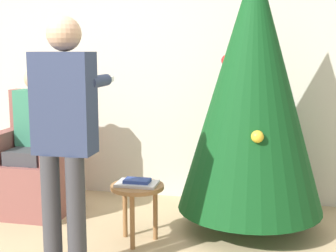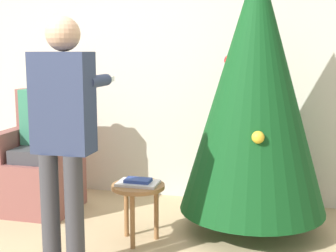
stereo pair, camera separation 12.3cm
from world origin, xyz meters
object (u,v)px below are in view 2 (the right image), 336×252
(armchair, at_px, (42,167))
(person_seated, at_px, (39,132))
(christmas_tree, at_px, (255,87))
(person_standing, at_px, (63,125))
(side_stool, at_px, (138,194))

(armchair, relative_size, person_seated, 0.84)
(christmas_tree, height_order, armchair, christmas_tree)
(armchair, distance_m, person_standing, 1.45)
(christmas_tree, relative_size, armchair, 1.99)
(christmas_tree, xyz_separation_m, side_stool, (-0.81, -0.45, -0.79))
(christmas_tree, height_order, person_seated, christmas_tree)
(armchair, bearing_deg, christmas_tree, -1.33)
(christmas_tree, height_order, side_stool, christmas_tree)
(christmas_tree, distance_m, person_seated, 1.95)
(armchair, height_order, person_standing, person_standing)
(armchair, bearing_deg, person_standing, -53.84)
(christmas_tree, bearing_deg, person_seated, 179.53)
(armchair, relative_size, side_stool, 2.42)
(person_seated, xyz_separation_m, side_stool, (1.08, -0.46, -0.34))
(armchair, bearing_deg, person_seated, -90.00)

